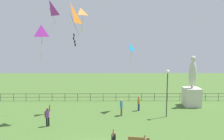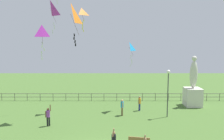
{
  "view_description": "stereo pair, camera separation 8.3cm",
  "coord_description": "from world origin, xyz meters",
  "px_view_note": "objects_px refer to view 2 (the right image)",
  "views": [
    {
      "loc": [
        1.08,
        -13.79,
        7.38
      ],
      "look_at": [
        1.22,
        5.76,
        4.99
      ],
      "focal_mm": 35.45,
      "sensor_mm": 36.0,
      "label": 1
    },
    {
      "loc": [
        1.17,
        -13.79,
        7.38
      ],
      "look_at": [
        1.22,
        5.76,
        4.99
      ],
      "focal_mm": 35.45,
      "sensor_mm": 36.0,
      "label": 2
    }
  ],
  "objects_px": {
    "kite_4": "(70,15)",
    "lamppost": "(167,83)",
    "person_4": "(122,106)",
    "person_0": "(48,116)",
    "statue_monument": "(192,91)",
    "person_1": "(139,102)",
    "kite_1": "(81,14)",
    "kite_5": "(41,33)",
    "kite_2": "(50,9)",
    "kite_0": "(129,48)"
  },
  "relations": [
    {
      "from": "person_0",
      "to": "kite_4",
      "type": "xyz_separation_m",
      "value": [
        2.91,
        -3.77,
        8.25
      ]
    },
    {
      "from": "lamppost",
      "to": "kite_4",
      "type": "relative_size",
      "value": 1.66
    },
    {
      "from": "person_0",
      "to": "person_4",
      "type": "relative_size",
      "value": 1.16
    },
    {
      "from": "statue_monument",
      "to": "lamppost",
      "type": "height_order",
      "value": "statue_monument"
    },
    {
      "from": "statue_monument",
      "to": "person_4",
      "type": "relative_size",
      "value": 3.51
    },
    {
      "from": "person_1",
      "to": "kite_2",
      "type": "xyz_separation_m",
      "value": [
        -8.69,
        -2.69,
        9.53
      ]
    },
    {
      "from": "person_4",
      "to": "kite_2",
      "type": "relative_size",
      "value": 0.56
    },
    {
      "from": "kite_1",
      "to": "kite_4",
      "type": "relative_size",
      "value": 0.86
    },
    {
      "from": "statue_monument",
      "to": "kite_1",
      "type": "bearing_deg",
      "value": -175.36
    },
    {
      "from": "kite_2",
      "to": "kite_4",
      "type": "xyz_separation_m",
      "value": [
        2.91,
        -5.6,
        -1.22
      ]
    },
    {
      "from": "kite_1",
      "to": "kite_5",
      "type": "distance_m",
      "value": 8.58
    },
    {
      "from": "person_1",
      "to": "person_4",
      "type": "relative_size",
      "value": 0.96
    },
    {
      "from": "kite_1",
      "to": "kite_4",
      "type": "xyz_separation_m",
      "value": [
        0.52,
        -9.12,
        -1.3
      ]
    },
    {
      "from": "statue_monument",
      "to": "person_0",
      "type": "height_order",
      "value": "statue_monument"
    },
    {
      "from": "person_4",
      "to": "kite_2",
      "type": "bearing_deg",
      "value": -170.95
    },
    {
      "from": "person_4",
      "to": "kite_1",
      "type": "distance_m",
      "value": 10.78
    },
    {
      "from": "person_1",
      "to": "kite_4",
      "type": "height_order",
      "value": "kite_4"
    },
    {
      "from": "statue_monument",
      "to": "person_1",
      "type": "distance_m",
      "value": 6.79
    },
    {
      "from": "kite_4",
      "to": "lamppost",
      "type": "bearing_deg",
      "value": 36.91
    },
    {
      "from": "person_4",
      "to": "kite_2",
      "type": "distance_m",
      "value": 11.67
    },
    {
      "from": "statue_monument",
      "to": "kite_0",
      "type": "relative_size",
      "value": 2.22
    },
    {
      "from": "statue_monument",
      "to": "kite_4",
      "type": "relative_size",
      "value": 2.06
    },
    {
      "from": "person_4",
      "to": "kite_4",
      "type": "relative_size",
      "value": 0.59
    },
    {
      "from": "kite_1",
      "to": "lamppost",
      "type": "bearing_deg",
      "value": -18.03
    },
    {
      "from": "kite_0",
      "to": "kite_1",
      "type": "relative_size",
      "value": 1.07
    },
    {
      "from": "kite_0",
      "to": "person_1",
      "type": "bearing_deg",
      "value": -38.08
    },
    {
      "from": "statue_monument",
      "to": "kite_4",
      "type": "bearing_deg",
      "value": -140.35
    },
    {
      "from": "person_0",
      "to": "kite_4",
      "type": "relative_size",
      "value": 0.68
    },
    {
      "from": "kite_0",
      "to": "person_4",
      "type": "bearing_deg",
      "value": -109.52
    },
    {
      "from": "kite_2",
      "to": "kite_4",
      "type": "bearing_deg",
      "value": -62.57
    },
    {
      "from": "kite_5",
      "to": "person_0",
      "type": "bearing_deg",
      "value": 101.88
    },
    {
      "from": "person_0",
      "to": "person_1",
      "type": "relative_size",
      "value": 1.21
    },
    {
      "from": "person_0",
      "to": "kite_0",
      "type": "height_order",
      "value": "kite_0"
    },
    {
      "from": "person_4",
      "to": "kite_4",
      "type": "height_order",
      "value": "kite_4"
    },
    {
      "from": "kite_0",
      "to": "kite_4",
      "type": "distance_m",
      "value": 10.55
    },
    {
      "from": "statue_monument",
      "to": "person_4",
      "type": "height_order",
      "value": "statue_monument"
    },
    {
      "from": "lamppost",
      "to": "person_4",
      "type": "bearing_deg",
      "value": 174.66
    },
    {
      "from": "person_1",
      "to": "person_0",
      "type": "bearing_deg",
      "value": -152.52
    },
    {
      "from": "kite_0",
      "to": "kite_1",
      "type": "bearing_deg",
      "value": -179.66
    },
    {
      "from": "person_4",
      "to": "kite_0",
      "type": "xyz_separation_m",
      "value": [
        0.88,
        2.48,
        5.89
      ]
    },
    {
      "from": "kite_0",
      "to": "kite_5",
      "type": "distance_m",
      "value": 10.76
    },
    {
      "from": "lamppost",
      "to": "kite_5",
      "type": "bearing_deg",
      "value": -154.28
    },
    {
      "from": "person_1",
      "to": "kite_0",
      "type": "relative_size",
      "value": 0.61
    },
    {
      "from": "kite_5",
      "to": "statue_monument",
      "type": "bearing_deg",
      "value": 31.77
    },
    {
      "from": "statue_monument",
      "to": "kite_5",
      "type": "distance_m",
      "value": 18.31
    },
    {
      "from": "kite_0",
      "to": "kite_2",
      "type": "xyz_separation_m",
      "value": [
        -7.59,
        -3.55,
        3.6
      ]
    },
    {
      "from": "person_0",
      "to": "kite_1",
      "type": "relative_size",
      "value": 0.79
    },
    {
      "from": "person_0",
      "to": "kite_1",
      "type": "height_order",
      "value": "kite_1"
    },
    {
      "from": "person_0",
      "to": "kite_5",
      "type": "xyz_separation_m",
      "value": [
        0.56,
        -2.66,
        7.11
      ]
    },
    {
      "from": "person_0",
      "to": "person_1",
      "type": "xyz_separation_m",
      "value": [
        8.69,
        4.52,
        -0.05
      ]
    }
  ]
}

